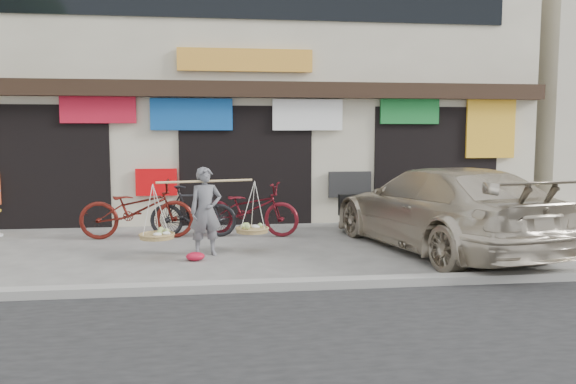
{
  "coord_description": "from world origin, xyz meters",
  "views": [
    {
      "loc": [
        -0.64,
        -9.27,
        2.06
      ],
      "look_at": [
        0.64,
        0.9,
        1.0
      ],
      "focal_mm": 35.0,
      "sensor_mm": 36.0,
      "label": 1
    }
  ],
  "objects": [
    {
      "name": "red_bag",
      "position": [
        -1.02,
        -0.13,
        0.07
      ],
      "size": [
        0.31,
        0.25,
        0.14
      ],
      "primitive_type": "ellipsoid",
      "color": "red",
      "rests_on": "ground"
    },
    {
      "name": "kerb",
      "position": [
        0.0,
        -2.0,
        0.06
      ],
      "size": [
        70.0,
        0.25,
        0.12
      ],
      "primitive_type": "cube",
      "color": "gray",
      "rests_on": "ground"
    },
    {
      "name": "bike_2",
      "position": [
        -0.02,
        2.07,
        0.55
      ],
      "size": [
        2.2,
        1.37,
        1.09
      ],
      "primitive_type": "imported",
      "rotation": [
        0.0,
        0.0,
        1.24
      ],
      "color": "#590F17",
      "rests_on": "ground"
    },
    {
      "name": "suv",
      "position": [
        3.27,
        0.22,
        0.75
      ],
      "size": [
        3.13,
        5.47,
        1.49
      ],
      "rotation": [
        0.0,
        0.0,
        3.35
      ],
      "color": "#C1B49B",
      "rests_on": "ground"
    },
    {
      "name": "street_vendor",
      "position": [
        -0.85,
        0.27,
        0.69
      ],
      "size": [
        2.16,
        0.96,
        1.51
      ],
      "rotation": [
        0.0,
        0.0,
        0.25
      ],
      "color": "slate",
      "rests_on": "ground"
    },
    {
      "name": "ground",
      "position": [
        0.0,
        0.0,
        0.0
      ],
      "size": [
        70.0,
        70.0,
        0.0
      ],
      "primitive_type": "plane",
      "color": "gray",
      "rests_on": "ground"
    },
    {
      "name": "shophouse_block",
      "position": [
        -0.0,
        6.42,
        3.45
      ],
      "size": [
        14.0,
        6.32,
        7.0
      ],
      "color": "beige",
      "rests_on": "ground"
    },
    {
      "name": "bike_1",
      "position": [
        -1.14,
        2.04,
        0.52
      ],
      "size": [
        1.78,
        0.66,
        1.04
      ],
      "primitive_type": "imported",
      "rotation": [
        0.0,
        0.0,
        1.47
      ],
      "color": "black",
      "rests_on": "ground"
    },
    {
      "name": "bike_0",
      "position": [
        -2.24,
        2.01,
        0.58
      ],
      "size": [
        2.23,
        0.8,
        1.16
      ],
      "primitive_type": "imported",
      "rotation": [
        0.0,
        0.0,
        1.58
      ],
      "color": "#52130E",
      "rests_on": "ground"
    }
  ]
}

